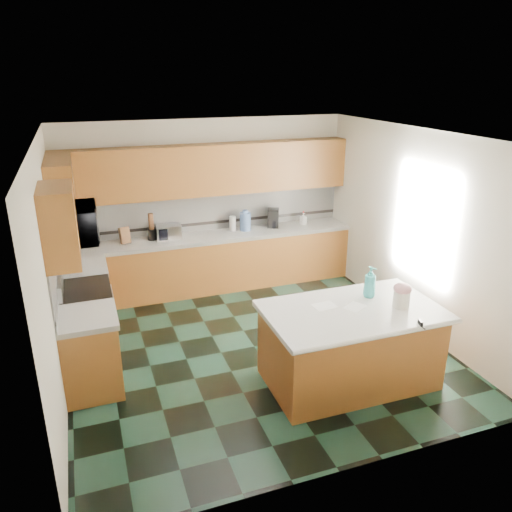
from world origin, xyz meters
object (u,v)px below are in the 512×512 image
knife_block (125,235)px  coffee_maker (273,218)px  island_base (350,348)px  toaster_oven (169,232)px  soap_bottle_island (370,282)px  treat_jar (401,299)px  island_top (352,311)px

knife_block → coffee_maker: size_ratio=0.81×
island_base → toaster_oven: (-1.46, 3.12, 0.60)m
island_base → knife_block: 3.82m
knife_block → island_base: bearing=-68.8°
soap_bottle_island → toaster_oven: bearing=103.3°
island_base → knife_block: knife_block is taller
knife_block → toaster_oven: bearing=-13.0°
island_base → toaster_oven: toaster_oven is taller
coffee_maker → treat_jar: bearing=-63.5°
island_base → toaster_oven: size_ratio=4.85×
treat_jar → knife_block: knife_block is taller
soap_bottle_island → island_base: bearing=-166.1°
island_base → island_top: island_top is taller
toaster_oven → coffee_maker: bearing=2.8°
island_top → knife_block: (-2.12, 3.12, 0.16)m
soap_bottle_island → coffee_maker: bearing=72.3°
island_top → knife_block: 3.78m
soap_bottle_island → treat_jar: bearing=-79.9°
island_top → soap_bottle_island: soap_bottle_island is taller
knife_block → toaster_oven: 0.66m
island_top → coffee_maker: bearing=84.9°
soap_bottle_island → coffee_maker: 2.94m
soap_bottle_island → toaster_oven: soap_bottle_island is taller
treat_jar → knife_block: bearing=118.9°
toaster_oven → island_base: bearing=-63.1°
toaster_oven → soap_bottle_island: bearing=-56.4°
coffee_maker → toaster_oven: bearing=-156.4°
knife_block → toaster_oven: size_ratio=0.66×
island_base → coffee_maker: (0.30, 3.15, 0.65)m
knife_block → treat_jar: bearing=-63.9°
island_base → knife_block: size_ratio=7.34×
island_base → treat_jar: size_ratio=9.70×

